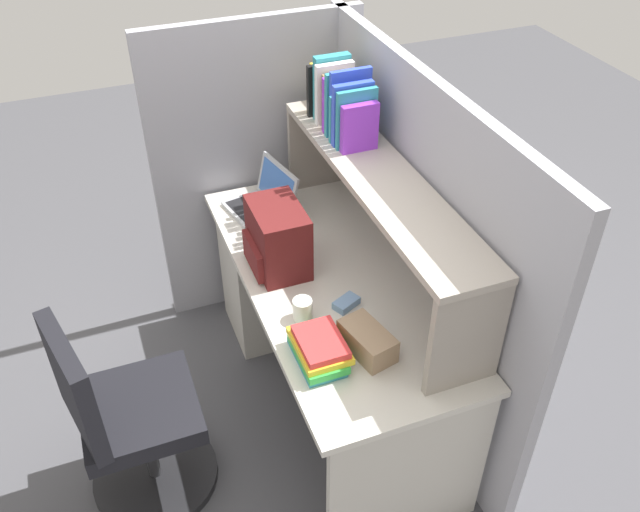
% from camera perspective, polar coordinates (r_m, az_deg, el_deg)
% --- Properties ---
extents(ground_plane, '(8.00, 8.00, 0.00)m').
position_cam_1_polar(ground_plane, '(3.33, 0.82, -11.43)').
color(ground_plane, '#4C4C51').
extents(desk, '(1.60, 0.70, 0.73)m').
position_cam_1_polar(desk, '(3.30, -1.61, -2.03)').
color(desk, beige).
rests_on(desk, ground_plane).
extents(cubicle_partition_rear, '(1.84, 0.05, 1.55)m').
position_cam_1_polar(cubicle_partition_rear, '(2.92, 7.91, 0.70)').
color(cubicle_partition_rear, '#9E9EA8').
rests_on(cubicle_partition_rear, ground_plane).
extents(cubicle_partition_left, '(0.05, 1.06, 1.55)m').
position_cam_1_polar(cubicle_partition_left, '(3.44, -5.12, 7.17)').
color(cubicle_partition_left, '#9E9EA8').
rests_on(cubicle_partition_left, ground_plane).
extents(overhead_hutch, '(1.44, 0.28, 0.45)m').
position_cam_1_polar(overhead_hutch, '(2.67, 5.03, 5.11)').
color(overhead_hutch, gray).
rests_on(overhead_hutch, desk).
extents(reference_books_on_shelf, '(0.44, 0.19, 0.29)m').
position_cam_1_polar(reference_books_on_shelf, '(2.88, 1.81, 12.89)').
color(reference_books_on_shelf, yellow).
rests_on(reference_books_on_shelf, overhead_hutch).
extents(laptop, '(0.36, 0.31, 0.22)m').
position_cam_1_polar(laptop, '(3.18, -4.74, 4.58)').
color(laptop, '#B7BABF').
rests_on(laptop, desk).
extents(backpack, '(0.30, 0.23, 0.29)m').
position_cam_1_polar(backpack, '(2.79, -3.67, 1.47)').
color(backpack, '#591919').
rests_on(backpack, desk).
extents(computer_mouse, '(0.10, 0.12, 0.03)m').
position_cam_1_polar(computer_mouse, '(2.66, 2.23, -3.99)').
color(computer_mouse, '#7299C6').
rests_on(computer_mouse, desk).
extents(paper_cup, '(0.08, 0.08, 0.09)m').
position_cam_1_polar(paper_cup, '(2.59, -1.48, -4.53)').
color(paper_cup, white).
rests_on(paper_cup, desk).
extents(tissue_box, '(0.24, 0.17, 0.10)m').
position_cam_1_polar(tissue_box, '(2.47, 4.02, -7.17)').
color(tissue_box, '#9E7F60').
rests_on(tissue_box, desk).
extents(desk_book_stack, '(0.25, 0.17, 0.10)m').
position_cam_1_polar(desk_book_stack, '(2.43, -0.10, -7.87)').
color(desk_book_stack, teal).
rests_on(desk_book_stack, desk).
extents(office_chair, '(0.52, 0.53, 0.93)m').
position_cam_1_polar(office_chair, '(2.80, -15.86, -13.63)').
color(office_chair, black).
rests_on(office_chair, ground_plane).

